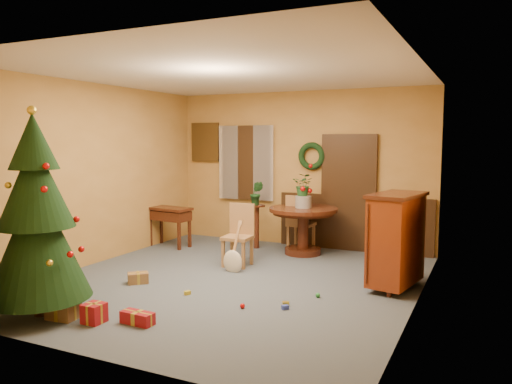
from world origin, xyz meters
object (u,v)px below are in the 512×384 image
Objects in this scene: chair_near at (239,232)px; writing_desk at (170,217)px; sideboard at (396,238)px; christmas_tree at (37,218)px; dining_table at (303,222)px.

writing_desk is at bearing 159.84° from chair_near.
sideboard is (4.30, -0.90, 0.13)m from writing_desk.
christmas_tree is 3.84m from writing_desk.
sideboard is (1.83, -1.40, 0.12)m from dining_table.
christmas_tree is (-0.99, -3.04, 0.60)m from chair_near.
christmas_tree reaches higher than chair_near.
christmas_tree is at bearing -108.01° from chair_near.
dining_table is 1.33m from chair_near.
writing_desk is 0.68× the size of sideboard.
sideboard reaches higher than chair_near.
christmas_tree reaches higher than sideboard.
writing_desk is at bearing -168.76° from dining_table.
writing_desk is (-0.83, 3.71, -0.57)m from christmas_tree.
writing_desk is (-2.47, -0.49, -0.01)m from dining_table.
chair_near is at bearing 71.99° from christmas_tree.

